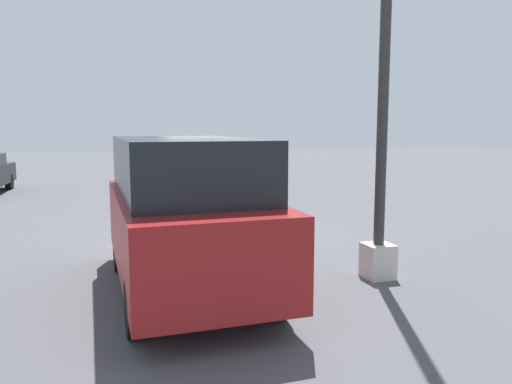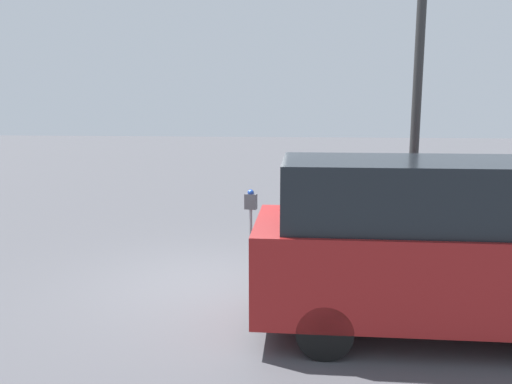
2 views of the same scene
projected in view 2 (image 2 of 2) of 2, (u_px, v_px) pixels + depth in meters
ground_plane at (207, 284)px, 8.17m from camera, size 80.00×80.00×0.00m
parking_meter_near at (251, 212)px, 8.43m from camera, size 0.22×0.15×1.50m
lamp_post at (415, 141)px, 9.02m from camera, size 0.44×0.44×6.54m
parked_van at (432, 242)px, 6.30m from camera, size 4.56×1.98×2.23m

